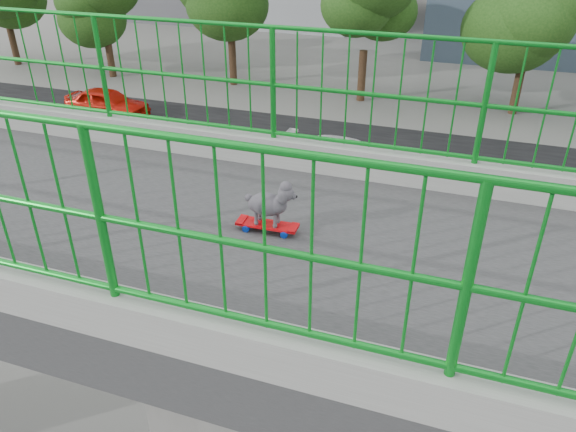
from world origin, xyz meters
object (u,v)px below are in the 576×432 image
(car_0, at_px, (338,334))
(car_3, at_px, (348,161))
(skateboard, at_px, (267,225))
(car_4, at_px, (107,103))
(car_1, at_px, (226,233))
(car_7, at_px, (384,208))
(car_5, at_px, (219,305))
(poodle, at_px, (270,203))
(car_6, at_px, (188,224))

(car_0, bearing_deg, car_3, -167.68)
(skateboard, height_order, car_4, skateboard)
(skateboard, height_order, car_1, skateboard)
(car_7, bearing_deg, car_4, 67.33)
(car_0, relative_size, car_5, 0.90)
(car_4, bearing_deg, poodle, -139.40)
(car_4, bearing_deg, car_0, -129.75)
(car_6, height_order, car_7, car_6)
(skateboard, distance_m, car_1, 12.16)
(skateboard, xyz_separation_m, car_5, (-5.92, -3.69, -6.34))
(skateboard, xyz_separation_m, poodle, (-0.00, 0.02, 0.22))
(poodle, height_order, car_0, poodle)
(car_4, bearing_deg, car_3, -103.53)
(poodle, distance_m, car_7, 13.98)
(car_6, bearing_deg, car_3, 150.96)
(car_4, height_order, car_7, car_4)
(car_4, relative_size, car_6, 0.76)
(poodle, bearing_deg, car_3, -172.21)
(skateboard, xyz_separation_m, car_3, (-15.52, -2.73, -6.27))
(car_1, bearing_deg, car_6, -90.00)
(car_0, xyz_separation_m, car_6, (-3.20, -5.65, 0.14))
(car_5, distance_m, car_6, 4.12)
(poodle, bearing_deg, car_7, -178.91)
(car_5, bearing_deg, skateboard, 31.95)
(skateboard, relative_size, car_7, 0.11)
(poodle, distance_m, car_3, 17.04)
(car_7, bearing_deg, car_5, 154.93)
(poodle, relative_size, car_0, 0.12)
(car_1, xyz_separation_m, car_3, (-6.40, 2.27, 0.05))
(poodle, xyz_separation_m, car_6, (-9.12, -6.30, -6.47))
(car_1, bearing_deg, car_5, 22.10)
(car_3, bearing_deg, skateboard, -170.04)
(skateboard, distance_m, car_4, 25.43)
(car_1, xyz_separation_m, car_4, (-9.60, -11.03, 0.01))
(car_0, distance_m, car_3, 9.83)
(car_0, height_order, car_1, car_1)
(car_4, distance_m, car_5, 17.77)
(car_1, height_order, car_6, car_6)
(poodle, relative_size, car_6, 0.08)
(car_0, xyz_separation_m, car_4, (-12.80, -15.39, 0.08))
(car_1, relative_size, car_7, 0.92)
(car_5, height_order, car_6, car_6)
(car_4, bearing_deg, car_1, -131.04)
(car_1, height_order, car_5, car_1)
(poodle, xyz_separation_m, car_1, (-9.12, -5.01, -6.54))
(skateboard, relative_size, car_5, 0.12)
(skateboard, distance_m, poodle, 0.22)
(poodle, height_order, car_1, poodle)
(car_4, xyz_separation_m, car_5, (12.80, 12.33, -0.03))
(car_3, distance_m, car_7, 3.79)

